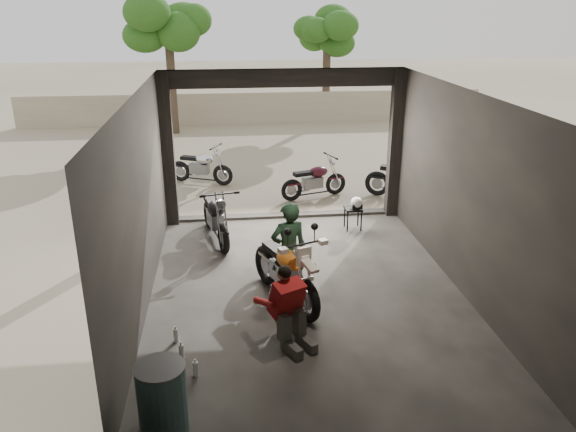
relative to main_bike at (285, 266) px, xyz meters
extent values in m
plane|color=#7A6D56|center=(0.37, 0.18, -0.60)|extent=(80.00, 80.00, 0.00)
cube|color=#2D2B28|center=(0.37, 0.18, -0.59)|extent=(5.00, 7.00, 0.02)
plane|color=black|center=(0.37, 0.18, 2.60)|extent=(7.00, 7.00, 0.00)
cube|color=black|center=(0.37, -3.32, 1.00)|extent=(5.00, 0.02, 3.20)
cube|color=black|center=(-2.13, 0.18, 1.00)|extent=(0.02, 7.00, 3.20)
cube|color=black|center=(2.87, 0.18, 1.00)|extent=(0.02, 7.00, 3.20)
cube|color=black|center=(-2.01, 3.56, 1.00)|extent=(0.24, 0.24, 3.20)
cube|color=black|center=(2.75, 3.56, 1.00)|extent=(0.24, 0.24, 3.20)
cube|color=black|center=(0.37, 3.60, 2.42)|extent=(5.00, 0.16, 0.36)
cube|color=#2D2B28|center=(0.37, 3.68, -0.56)|extent=(5.00, 0.25, 0.08)
cube|color=gray|center=(0.37, 14.18, 0.00)|extent=(18.00, 0.30, 1.20)
cylinder|color=#382B1E|center=(-2.63, 12.68, 1.19)|extent=(0.30, 0.30, 3.58)
ellipsoid|color=#1E4C14|center=(-2.63, 12.68, 3.43)|extent=(2.20, 2.20, 3.14)
cylinder|color=#382B1E|center=(3.17, 14.18, 1.00)|extent=(0.30, 0.30, 3.20)
ellipsoid|color=#1E4C14|center=(3.17, 14.18, 3.00)|extent=(2.20, 2.20, 2.80)
imported|color=black|center=(0.07, 0.14, 0.20)|extent=(0.65, 0.51, 1.60)
cube|color=black|center=(1.72, 2.81, -0.14)|extent=(0.34, 0.34, 0.04)
cylinder|color=black|center=(1.58, 2.66, -0.37)|extent=(0.03, 0.03, 0.46)
cylinder|color=black|center=(1.86, 2.66, -0.37)|extent=(0.03, 0.03, 0.46)
cylinder|color=black|center=(1.58, 2.95, -0.37)|extent=(0.03, 0.03, 0.46)
cylinder|color=black|center=(1.86, 2.95, -0.37)|extent=(0.03, 0.03, 0.46)
ellipsoid|color=white|center=(1.78, 2.77, 0.00)|extent=(0.28, 0.29, 0.24)
cylinder|color=#3A6162|center=(-1.63, -2.74, -0.18)|extent=(0.66, 0.66, 0.83)
cylinder|color=black|center=(3.97, 2.77, 0.59)|extent=(0.08, 0.08, 2.38)
cylinder|color=silver|center=(3.97, 2.75, 1.56)|extent=(0.86, 0.03, 0.86)
camera|label=1|loc=(-0.85, -7.81, 3.81)|focal=35.00mm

